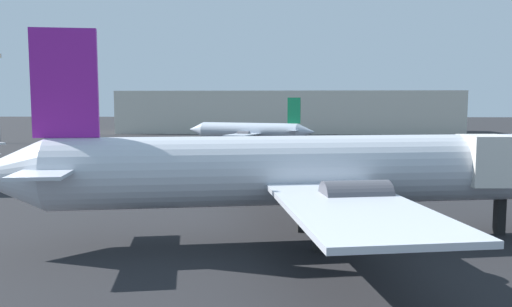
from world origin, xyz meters
TOP-DOWN VIEW (x-y plane):
  - airplane_at_gate at (5.86, 16.77)m, footprint 40.04×27.70m
  - airplane_far_left at (-2.77, 79.31)m, footprint 24.34×18.28m
  - terminal_building at (4.44, 129.61)m, footprint 91.10×22.48m

SIDE VIEW (x-z plane):
  - airplane_far_left at x=-2.77m, z-range -1.48..7.46m
  - airplane_at_gate at x=5.86m, z-range -1.78..9.89m
  - terminal_building at x=4.44m, z-range 0.00..11.31m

